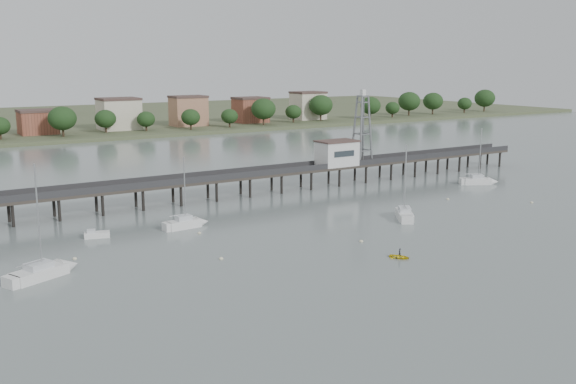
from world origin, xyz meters
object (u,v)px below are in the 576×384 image
(pier, at_px, (229,178))
(sailboat_a, at_px, (50,270))
(white_tender, at_px, (96,235))
(yellow_dinghy, at_px, (399,258))
(sailboat_c, at_px, (403,213))
(lattice_tower, at_px, (362,130))
(sailboat_e, at_px, (482,181))
(sailboat_b, at_px, (189,223))

(pier, relative_size, sailboat_a, 10.37)
(white_tender, xyz_separation_m, yellow_dinghy, (30.70, -30.91, -0.43))
(yellow_dinghy, bearing_deg, sailboat_c, 15.31)
(pier, height_order, white_tender, pier)
(white_tender, bearing_deg, sailboat_c, -1.45)
(sailboat_a, xyz_separation_m, white_tender, (9.43, 14.04, -0.21))
(sailboat_a, xyz_separation_m, yellow_dinghy, (40.14, -16.87, -0.64))
(lattice_tower, bearing_deg, white_tender, -166.19)
(sailboat_e, height_order, yellow_dinghy, sailboat_e)
(sailboat_e, distance_m, sailboat_a, 90.72)
(sailboat_b, xyz_separation_m, yellow_dinghy, (16.79, -29.30, -0.65))
(pier, height_order, sailboat_b, sailboat_b)
(lattice_tower, bearing_deg, pier, -180.00)
(lattice_tower, distance_m, yellow_dinghy, 55.81)
(lattice_tower, relative_size, sailboat_c, 1.21)
(sailboat_c, xyz_separation_m, white_tender, (-46.39, 14.20, -0.22))
(pier, distance_m, sailboat_e, 53.65)
(yellow_dinghy, bearing_deg, sailboat_a, 125.72)
(pier, bearing_deg, lattice_tower, 0.00)
(sailboat_c, distance_m, sailboat_a, 55.82)
(sailboat_e, relative_size, sailboat_a, 0.85)
(sailboat_c, height_order, yellow_dinghy, sailboat_c)
(sailboat_b, distance_m, white_tender, 14.01)
(sailboat_c, relative_size, sailboat_b, 1.10)
(lattice_tower, height_order, sailboat_e, lattice_tower)
(sailboat_e, bearing_deg, sailboat_c, -129.35)
(white_tender, bearing_deg, yellow_dinghy, -29.61)
(lattice_tower, distance_m, sailboat_a, 76.49)
(sailboat_c, relative_size, sailboat_e, 1.04)
(pier, relative_size, sailboat_b, 12.96)
(lattice_tower, height_order, sailboat_a, lattice_tower)
(sailboat_c, relative_size, yellow_dinghy, 4.72)
(sailboat_a, bearing_deg, sailboat_c, -24.40)
(sailboat_b, relative_size, yellow_dinghy, 4.28)
(lattice_tower, distance_m, sailboat_e, 27.27)
(lattice_tower, bearing_deg, sailboat_e, -38.48)
(pier, bearing_deg, sailboat_a, -143.09)
(sailboat_a, bearing_deg, pier, 12.68)
(white_tender, bearing_deg, pier, 42.68)
(sailboat_a, distance_m, yellow_dinghy, 43.54)
(sailboat_b, relative_size, white_tender, 3.02)
(white_tender, height_order, yellow_dinghy, yellow_dinghy)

